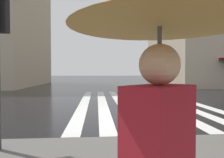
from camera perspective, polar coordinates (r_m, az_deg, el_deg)
ground_plane at (r=8.26m, az=2.11°, el=-10.01°), size 220.00×220.00×0.00m
zebra_crossing at (r=12.37m, az=6.77°, el=-6.07°), size 13.00×6.50×0.01m
pedestrian_in_red_jacket at (r=1.16m, az=12.53°, el=4.97°), size 0.97×0.97×1.99m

